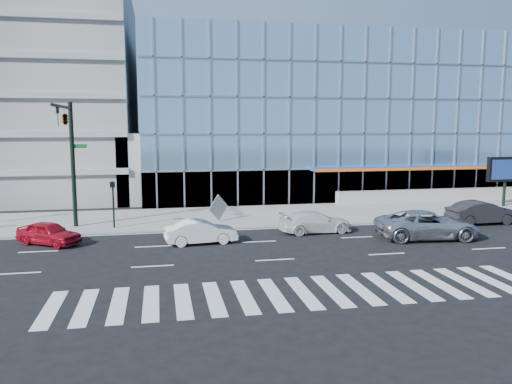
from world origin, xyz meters
TOP-DOWN VIEW (x-y plane):
  - ground at (0.00, 0.00)m, footprint 160.00×160.00m
  - sidewalk at (0.00, 8.00)m, footprint 120.00×8.00m
  - theatre_building at (14.00, 26.00)m, footprint 42.00×26.00m
  - parking_garage at (-20.00, 26.00)m, footprint 24.00×24.00m
  - ramp_block at (-6.00, 18.00)m, footprint 6.00×8.00m
  - tower_backdrop at (-30.00, 70.00)m, footprint 14.00×14.00m
  - retaining_wall at (24.00, 11.60)m, footprint 30.00×0.80m
  - traffic_signal at (-11.00, 4.57)m, footprint 1.14×5.74m
  - ped_signal_post at (-8.50, 4.94)m, footprint 0.30×0.33m
  - marquee_sign at (22.00, 7.99)m, footprint 3.20×0.43m
  - silver_suv at (9.96, -1.14)m, footprint 6.27×3.39m
  - white_suv at (3.96, 1.80)m, footprint 4.70×2.11m
  - white_sedan at (-3.32, 0.21)m, footprint 4.20×1.86m
  - dark_sedan at (15.96, 2.24)m, footprint 4.78×1.70m
  - red_sedan at (-11.76, 1.61)m, footprint 4.05×3.40m
  - tilted_panel at (-1.64, 6.03)m, footprint 1.47×1.20m

SIDE VIEW (x-z plane):
  - ground at x=0.00m, z-range 0.00..0.00m
  - sidewalk at x=0.00m, z-range 0.00..0.15m
  - retaining_wall at x=24.00m, z-range 0.15..1.15m
  - red_sedan at x=-11.76m, z-range 0.00..1.31m
  - white_suv at x=3.96m, z-range 0.00..1.34m
  - white_sedan at x=-3.32m, z-range 0.00..1.34m
  - dark_sedan at x=15.96m, z-range 0.00..1.57m
  - silver_suv at x=9.96m, z-range 0.00..1.67m
  - tilted_panel at x=-1.64m, z-range 0.15..1.99m
  - ped_signal_post at x=-8.50m, z-range 0.64..3.64m
  - ramp_block at x=-6.00m, z-range 0.00..6.00m
  - marquee_sign at x=22.00m, z-range 1.07..5.07m
  - traffic_signal at x=-11.00m, z-range 2.16..10.16m
  - theatre_building at x=14.00m, z-range 0.00..15.00m
  - parking_garage at x=-20.00m, z-range 0.00..20.00m
  - tower_backdrop at x=-30.00m, z-range 0.00..48.00m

